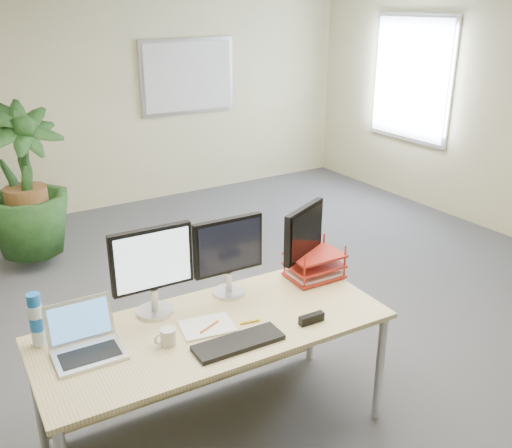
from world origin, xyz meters
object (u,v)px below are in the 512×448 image
desk (206,340)px  laptop (85,341)px  monitor_left (152,266)px  monitor_right (228,252)px  floor_plant (26,194)px

desk → laptop: 0.72m
monitor_left → monitor_right: 0.48m
floor_plant → desk: bearing=-82.1°
floor_plant → monitor_left: 2.76m
monitor_right → laptop: monitor_right is taller
monitor_left → monitor_right: monitor_left is taller
floor_plant → monitor_left: floor_plant is taller
monitor_right → laptop: bearing=-170.9°
desk → floor_plant: size_ratio=1.33×
desk → monitor_right: (0.25, 0.17, 0.45)m
monitor_left → monitor_right: bearing=-2.7°
floor_plant → laptop: size_ratio=4.15×
monitor_left → laptop: 0.55m
floor_plant → monitor_left: (0.18, -2.74, 0.31)m
monitor_left → laptop: bearing=-159.2°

